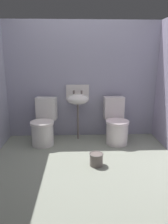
{
  "coord_description": "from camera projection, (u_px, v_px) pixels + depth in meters",
  "views": [
    {
      "loc": [
        -0.12,
        -2.65,
        1.49
      ],
      "look_at": [
        0.0,
        0.29,
        0.7
      ],
      "focal_mm": 33.32,
      "sensor_mm": 36.0,
      "label": 1
    }
  ],
  "objects": [
    {
      "name": "ground_plane",
      "position": [
        85.0,
        167.0,
        2.96
      ],
      "size": [
        3.17,
        2.74,
        0.08
      ],
      "primitive_type": "cube",
      "color": "gray"
    },
    {
      "name": "wall_back",
      "position": [
        82.0,
        81.0,
        3.86
      ],
      "size": [
        3.17,
        0.1,
        2.11
      ],
      "primitive_type": "cube",
      "color": "#9794AC",
      "rests_on": "ground"
    },
    {
      "name": "toilet_left",
      "position": [
        44.0,
        125.0,
        3.63
      ],
      "size": [
        0.46,
        0.64,
        0.78
      ],
      "rotation": [
        0.0,
        0.0,
        2.99
      ],
      "color": "white",
      "rests_on": "ground"
    },
    {
      "name": "toilet_right",
      "position": [
        116.0,
        125.0,
        3.68
      ],
      "size": [
        0.42,
        0.61,
        0.78
      ],
      "rotation": [
        0.0,
        0.0,
        3.2
      ],
      "color": "silver",
      "rests_on": "ground"
    },
    {
      "name": "sink",
      "position": [
        78.0,
        99.0,
        3.73
      ],
      "size": [
        0.42,
        0.35,
        0.99
      ],
      "color": "#685C58",
      "rests_on": "ground"
    },
    {
      "name": "bucket",
      "position": [
        96.0,
        159.0,
        2.92
      ],
      "size": [
        0.2,
        0.2,
        0.18
      ],
      "color": "#685C58",
      "rests_on": "ground"
    }
  ]
}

